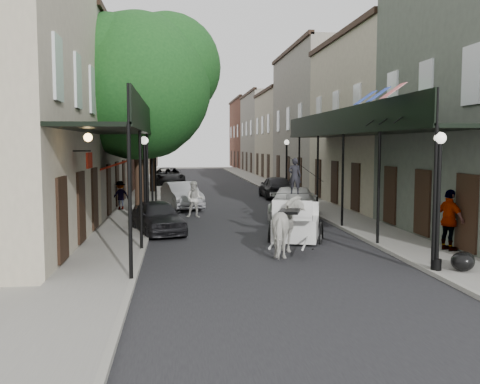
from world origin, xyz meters
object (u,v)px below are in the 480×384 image
object	(u,v)px
tree_far	(157,113)
horse	(289,227)
car_right_near	(294,203)
tree_near	(147,81)
pedestrian_sidewalk_right	(450,220)
lamppost_right_near	(438,199)
car_left_far	(168,176)
car_right_far	(276,187)
lamppost_right_far	(286,168)
car_left_mid	(182,195)
carriage	(297,208)
lamppost_left	(145,181)
pedestrian_walking	(195,199)
pedestrian_sidewalk_left	(120,195)
car_left_near	(158,217)

from	to	relation	value
tree_far	horse	bearing A→B (deg)	-78.05
horse	car_right_near	size ratio (longest dim) A/B	0.40
horse	tree_near	bearing A→B (deg)	-44.47
tree_far	pedestrian_sidewalk_right	bearing A→B (deg)	-66.99
tree_near	lamppost_right_near	bearing A→B (deg)	-55.73
car_left_far	car_right_far	bearing A→B (deg)	-64.81
lamppost_right_near	car_right_far	world-z (taller)	lamppost_right_near
lamppost_right_far	horse	size ratio (longest dim) A/B	1.71
horse	car_left_mid	distance (m)	13.46
carriage	lamppost_right_near	bearing A→B (deg)	-48.02
lamppost_left	lamppost_right_far	xyz separation A→B (m)	(8.20, 12.00, 0.00)
carriage	car_right_far	size ratio (longest dim) A/B	0.69
tree_far	car_right_near	xyz separation A→B (m)	(6.85, -15.18, -5.06)
lamppost_right_near	carriage	xyz separation A→B (m)	(-2.56, 5.67, -0.86)
carriage	pedestrian_sidewalk_right	distance (m)	5.29
carriage	pedestrian_walking	world-z (taller)	carriage
tree_far	horse	size ratio (longest dim) A/B	3.96
pedestrian_sidewalk_left	tree_far	bearing A→B (deg)	-127.08
pedestrian_sidewalk_right	car_right_far	bearing A→B (deg)	-10.85
carriage	car_right_near	size ratio (longest dim) A/B	0.57
pedestrian_sidewalk_left	car_right_near	bearing A→B (deg)	125.71
tree_far	pedestrian_sidewalk_left	distance (m)	12.39
car_left_near	pedestrian_walking	bearing A→B (deg)	54.75
lamppost_right_far	car_left_near	xyz separation A→B (m)	(-7.70, -12.35, -1.38)
tree_near	car_right_near	world-z (taller)	tree_near
car_left_mid	car_left_near	bearing A→B (deg)	-109.67
lamppost_right_far	car_left_far	xyz separation A→B (m)	(-7.70, 13.40, -1.28)
lamppost_right_near	pedestrian_sidewalk_right	world-z (taller)	lamppost_right_near
horse	pedestrian_sidewalk_left	bearing A→B (deg)	-43.91
car_left_near	car_left_mid	distance (m)	8.41
lamppost_left	car_right_far	bearing A→B (deg)	59.36
pedestrian_sidewalk_right	car_left_mid	world-z (taller)	pedestrian_sidewalk_right
pedestrian_walking	car_left_mid	size ratio (longest dim) A/B	0.40
lamppost_right_near	carriage	world-z (taller)	lamppost_right_near
car_left_far	car_left_near	bearing A→B (deg)	-94.96
car_left_near	car_right_far	distance (m)	15.17
tree_far	car_right_far	world-z (taller)	tree_far
tree_near	lamppost_left	world-z (taller)	tree_near
carriage	car_left_far	bearing A→B (deg)	118.22
tree_far	car_left_mid	bearing A→B (deg)	-80.82
carriage	car_right_far	xyz separation A→B (m)	(2.06, 15.33, -0.43)
horse	pedestrian_sidewalk_right	xyz separation A→B (m)	(5.13, -0.42, 0.18)
lamppost_left	pedestrian_sidewalk_right	bearing A→B (deg)	-28.94
pedestrian_sidewalk_right	car_left_mid	size ratio (longest dim) A/B	0.45
pedestrian_walking	car_left_mid	distance (m)	3.84
tree_near	car_left_far	xyz separation A→B (m)	(0.60, 21.22, -5.71)
tree_far	car_right_near	world-z (taller)	tree_far
tree_far	carriage	world-z (taller)	tree_far
horse	car_left_near	size ratio (longest dim) A/B	0.56
tree_far	lamppost_right_near	bearing A→B (deg)	-72.32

